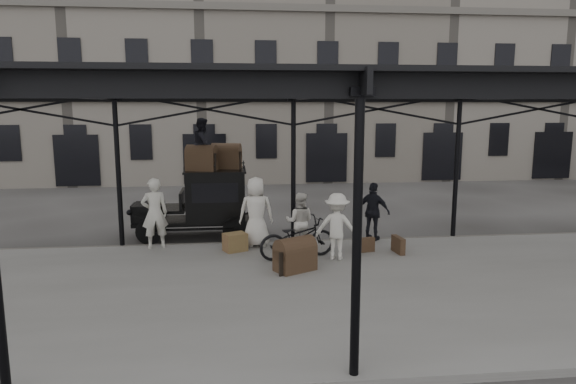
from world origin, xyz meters
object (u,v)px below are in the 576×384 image
(porter_left, at_px, (155,213))
(steamer_trunk_roof_near, at_px, (202,160))
(bicycle, at_px, (297,238))
(porter_official, at_px, (373,212))
(taxi, at_px, (206,200))
(steamer_trunk_platform, at_px, (295,257))

(porter_left, height_order, steamer_trunk_roof_near, steamer_trunk_roof_near)
(bicycle, bearing_deg, steamer_trunk_roof_near, 28.61)
(porter_official, height_order, steamer_trunk_roof_near, steamer_trunk_roof_near)
(taxi, distance_m, bicycle, 3.99)
(porter_left, distance_m, steamer_trunk_roof_near, 2.31)
(taxi, distance_m, steamer_trunk_platform, 4.75)
(taxi, bearing_deg, steamer_trunk_roof_near, -108.07)
(porter_official, relative_size, steamer_trunk_roof_near, 1.94)
(steamer_trunk_platform, bearing_deg, porter_left, 118.15)
(taxi, distance_m, porter_official, 5.24)
(taxi, relative_size, porter_left, 1.81)
(bicycle, bearing_deg, steamer_trunk_platform, 155.31)
(steamer_trunk_platform, bearing_deg, steamer_trunk_roof_near, 94.00)
(bicycle, bearing_deg, taxi, 25.31)
(porter_official, relative_size, steamer_trunk_platform, 1.84)
(taxi, relative_size, porter_official, 2.09)
(porter_official, height_order, steamer_trunk_platform, porter_official)
(steamer_trunk_platform, bearing_deg, porter_official, 15.83)
(steamer_trunk_roof_near, bearing_deg, porter_left, -117.70)
(porter_official, bearing_deg, bicycle, 69.46)
(steamer_trunk_roof_near, height_order, steamer_trunk_platform, steamer_trunk_roof_near)
(porter_left, bearing_deg, porter_official, 167.65)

